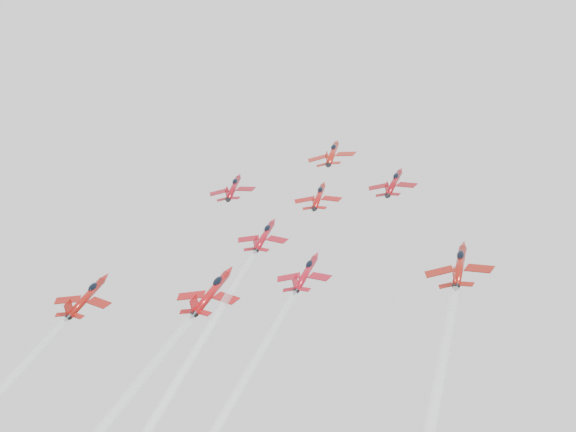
% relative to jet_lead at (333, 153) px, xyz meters
% --- Properties ---
extents(jet_lead, '(9.78, 12.02, 9.21)m').
position_rel_jet_lead_xyz_m(jet_lead, '(0.00, 0.00, 0.00)').
color(jet_lead, '#A71B0F').
extents(jet_row2_left, '(9.05, 11.12, 8.52)m').
position_rel_jet_lead_xyz_m(jet_row2_left, '(-16.51, -10.36, -7.78)').
color(jet_row2_left, maroon).
extents(jet_row2_center, '(8.49, 10.44, 7.99)m').
position_rel_jet_lead_xyz_m(jet_row2_center, '(1.79, -15.38, -11.55)').
color(jet_row2_center, '#A7110F').
extents(jet_row2_right, '(8.73, 10.73, 8.22)m').
position_rel_jet_lead_xyz_m(jet_row2_right, '(14.50, -12.58, -9.45)').
color(jet_row2_right, maroon).
extents(jet_center, '(8.55, 75.18, 56.80)m').
position_rel_jet_lead_xyz_m(jet_center, '(-4.22, -59.51, -44.73)').
color(jet_center, '#A10F1C').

